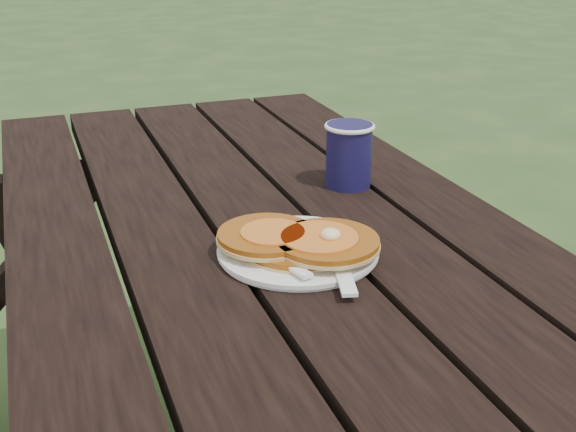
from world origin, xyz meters
name	(u,v)px	position (x,y,z in m)	size (l,w,h in m)	color
plate	(298,251)	(0.01, 0.01, 0.76)	(0.22, 0.22, 0.01)	white
pancake_stack	(299,241)	(0.01, 0.00, 0.77)	(0.21, 0.19, 0.04)	#9B5211
knife	(339,262)	(0.05, -0.06, 0.76)	(0.02, 0.18, 0.01)	white
fork	(284,261)	(-0.03, -0.04, 0.77)	(0.03, 0.16, 0.01)	white
coffee_cup	(349,151)	(0.19, 0.24, 0.81)	(0.09, 0.09, 0.11)	#141039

